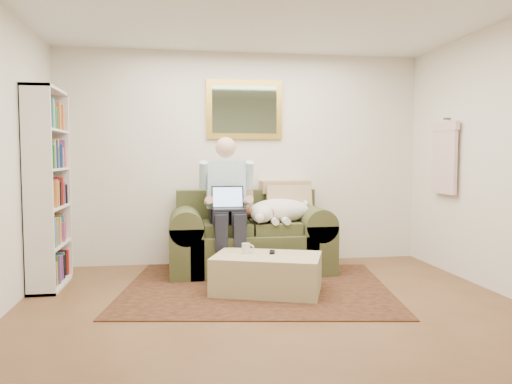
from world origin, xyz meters
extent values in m
cube|color=brown|center=(0.00, 0.00, 0.00)|extent=(4.50, 5.00, 0.01)
cube|color=white|center=(0.00, 2.50, 1.30)|extent=(4.50, 0.01, 2.60)
cube|color=black|center=(-0.03, 1.22, 0.01)|extent=(2.91, 2.47, 0.01)
cube|color=#454C28|center=(0.02, 1.96, 0.23)|extent=(1.40, 0.89, 0.45)
cube|color=#454C28|center=(0.02, 2.35, 0.69)|extent=(1.69, 0.19, 0.46)
cube|color=#454C28|center=(-0.72, 1.96, 0.28)|extent=(0.37, 0.89, 0.93)
cube|color=#454C28|center=(0.75, 1.96, 0.28)|extent=(0.37, 0.89, 0.93)
cube|color=#454C28|center=(-0.26, 1.91, 0.52)|extent=(0.53, 0.60, 0.13)
cube|color=#454C28|center=(0.29, 1.91, 0.52)|extent=(0.53, 0.60, 0.13)
cube|color=black|center=(-0.26, 1.70, 0.75)|extent=(0.36, 0.25, 0.02)
cube|color=black|center=(-0.26, 1.83, 0.87)|extent=(0.36, 0.07, 0.25)
cube|color=#99BFF2|center=(-0.26, 1.82, 0.87)|extent=(0.32, 0.05, 0.21)
cube|color=#CDBC89|center=(0.04, 1.03, 0.18)|extent=(1.17, 0.95, 0.37)
cylinder|color=white|center=(-0.15, 1.15, 0.42)|extent=(0.08, 0.08, 0.10)
cube|color=black|center=(0.11, 1.12, 0.38)|extent=(0.08, 0.16, 0.02)
cube|color=gold|center=(0.02, 2.48, 1.90)|extent=(0.94, 0.04, 0.72)
cube|color=gray|center=(0.02, 2.46, 1.90)|extent=(0.80, 0.01, 0.58)
camera|label=1|loc=(-0.80, -3.67, 1.32)|focal=35.00mm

